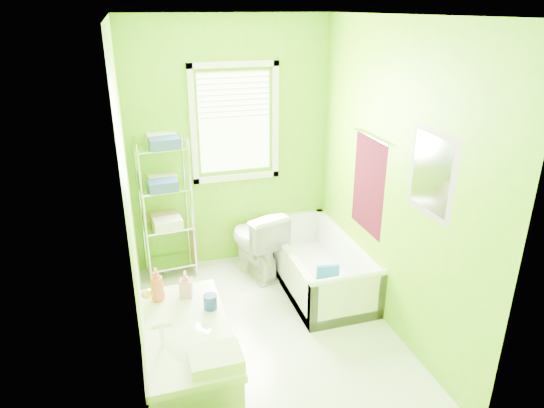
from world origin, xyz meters
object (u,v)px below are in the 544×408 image
object	(u,v)px
bathtub	(317,270)
wire_shelf_unit	(166,193)
vanity	(190,375)
toilet	(256,241)

from	to	relation	value
bathtub	wire_shelf_unit	size ratio (longest dim) A/B	1.03
wire_shelf_unit	vanity	bearing A→B (deg)	-92.37
bathtub	wire_shelf_unit	bearing A→B (deg)	155.38
wire_shelf_unit	bathtub	bearing A→B (deg)	-24.62
bathtub	vanity	xyz separation A→B (m)	(-1.48, -1.46, 0.27)
bathtub	vanity	world-z (taller)	vanity
wire_shelf_unit	toilet	bearing A→B (deg)	-16.24
toilet	wire_shelf_unit	world-z (taller)	wire_shelf_unit
bathtub	wire_shelf_unit	distance (m)	1.71
bathtub	toilet	distance (m)	0.70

